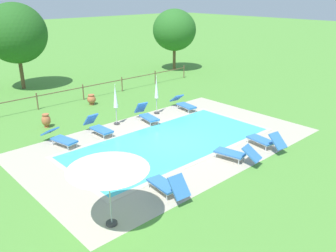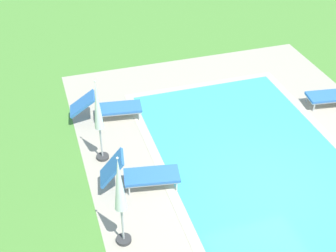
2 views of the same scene
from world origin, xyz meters
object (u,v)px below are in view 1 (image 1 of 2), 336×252
Objects in this scene: patio_umbrella_closed_row_west at (115,99)px; terracotta_urn_by_tree at (46,120)px; sun_lounger_south_end at (168,185)px; patio_umbrella_closed_row_mid_west at (156,90)px; sun_lounger_north_end at (236,153)px; sun_lounger_north_mid at (184,104)px; sun_lounger_south_mid at (265,140)px; tree_centre at (16,33)px; terracotta_urn_near_fence at (91,99)px; tree_far_west at (174,30)px; sun_lounger_north_near_steps at (98,127)px; patio_umbrella_open_by_bench at (108,163)px; sun_lounger_south_near_corner at (147,115)px; sun_lounger_north_far at (60,138)px.

terracotta_urn_by_tree is at bearing 144.32° from patio_umbrella_closed_row_west.
sun_lounger_south_end is 0.84× the size of patio_umbrella_closed_row_mid_west.
sun_lounger_north_mid is at bearing 62.59° from sun_lounger_north_end.
sun_lounger_south_mid is 0.33× the size of tree_centre.
terracotta_urn_near_fence is 12.52m from tree_far_west.
patio_umbrella_open_by_bench reaches higher than sun_lounger_north_near_steps.
sun_lounger_north_end is 0.34× the size of tree_centre.
sun_lounger_north_near_steps is at bearing 111.68° from sun_lounger_north_end.
patio_umbrella_closed_row_west is (5.28, 7.28, -0.69)m from patio_umbrella_open_by_bench.
patio_umbrella_open_by_bench is 3.32× the size of terracotta_urn_by_tree.
tree_far_west is at bearing 40.20° from sun_lounger_south_near_corner.
sun_lounger_south_near_corner is at bearing 105.11° from sun_lounger_south_mid.
sun_lounger_south_end is (-6.10, 0.05, 0.01)m from sun_lounger_south_mid.
patio_umbrella_closed_row_west is at bearing -145.81° from tree_far_west.
sun_lounger_north_end is at bearing -54.87° from sun_lounger_north_far.
terracotta_urn_by_tree is (-6.27, 9.41, 0.02)m from sun_lounger_south_mid.
tree_centre is (2.15, 18.24, 3.62)m from sun_lounger_south_end.
sun_lounger_south_mid is at bearing -78.23° from terracotta_urn_near_fence.
terracotta_urn_by_tree is (-7.56, 2.77, 0.03)m from sun_lounger_north_mid.
sun_lounger_south_mid is at bearing -86.44° from patio_umbrella_closed_row_mid_west.
sun_lounger_south_near_corner is 0.36× the size of tree_far_west.
terracotta_urn_by_tree is at bearing 113.99° from sun_lounger_north_end.
sun_lounger_north_end is 1.08× the size of sun_lounger_south_near_corner.
sun_lounger_south_end is at bearing -88.92° from terracotta_urn_by_tree.
sun_lounger_north_far reaches higher than terracotta_urn_near_fence.
sun_lounger_north_far is 0.39× the size of tree_far_west.
sun_lounger_north_near_steps is at bearing 60.65° from patio_umbrella_open_by_bench.
patio_umbrella_closed_row_west is at bearing 99.04° from sun_lounger_north_end.
patio_umbrella_closed_row_mid_west reaches higher than sun_lounger_south_end.
tree_centre is at bearing 93.59° from patio_umbrella_closed_row_west.
terracotta_urn_by_tree is 16.74m from tree_far_west.
tree_centre reaches higher than patio_umbrella_open_by_bench.
patio_umbrella_open_by_bench is at bearing -179.05° from sun_lounger_north_end.
sun_lounger_north_end is at bearing -88.78° from terracotta_urn_near_fence.
tree_far_west is (15.07, 15.51, 3.18)m from sun_lounger_south_end.
sun_lounger_north_end is at bearing -103.27° from patio_umbrella_closed_row_mid_west.
patio_umbrella_closed_row_west reaches higher than sun_lounger_north_mid.
sun_lounger_north_far is at bearing 178.33° from sun_lounger_north_near_steps.
terracotta_urn_by_tree is at bearing -154.22° from terracotta_urn_near_fence.
tree_far_west is at bearing 54.39° from sun_lounger_north_end.
patio_umbrella_open_by_bench reaches higher than sun_lounger_south_mid.
tree_far_west is at bearing 49.24° from sun_lounger_north_mid.
sun_lounger_north_mid is at bearing -51.95° from terracotta_urn_near_fence.
sun_lounger_south_end is 7.81m from patio_umbrella_closed_row_west.
sun_lounger_north_mid is 0.97× the size of sun_lounger_north_far.
sun_lounger_north_near_steps is at bearing 125.33° from sun_lounger_south_mid.
patio_umbrella_closed_row_mid_west is at bearing 41.62° from patio_umbrella_open_by_bench.
terracotta_urn_by_tree reaches higher than terracotta_urn_near_fence.
patio_umbrella_open_by_bench reaches higher than patio_umbrella_closed_row_mid_west.
sun_lounger_north_near_steps is 6.04m from sun_lounger_north_mid.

